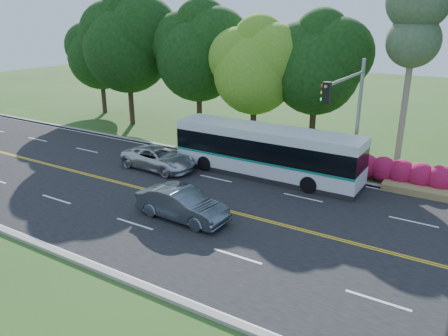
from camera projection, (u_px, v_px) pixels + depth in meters
The scene contains 12 objects.
ground at pixel (188, 201), 22.81m from camera, with size 120.00×120.00×0.00m, color #2A511B.
road at pixel (188, 201), 22.81m from camera, with size 60.00×14.00×0.02m, color black.
curb_north at pixel (252, 162), 28.54m from camera, with size 60.00×0.30×0.15m, color gray.
curb_south at pixel (80, 262), 17.04m from camera, with size 60.00×0.30×0.15m, color gray.
grass_verge at pixel (265, 155), 30.04m from camera, with size 60.00×4.00×0.10m, color #2A511B.
lane_markings at pixel (186, 200), 22.85m from camera, with size 57.60×13.82×0.00m.
tree_row at pixel (225, 50), 32.89m from camera, with size 44.70×9.10×13.84m.
bougainvillea_hedge at pixel (369, 168), 25.59m from camera, with size 9.50×2.25×1.50m.
traffic_signal at pixel (350, 108), 22.41m from camera, with size 0.42×6.10×7.00m.
transit_bus at pixel (266, 153), 25.81m from camera, with size 11.38×2.58×2.97m.
sedan at pixel (182, 204), 20.52m from camera, with size 1.60×4.60×1.52m, color slate.
suv at pixel (159, 158), 27.29m from camera, with size 2.29×4.97×1.38m, color silver.
Camera 1 is at (12.58, -16.88, 9.16)m, focal length 35.00 mm.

